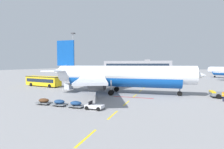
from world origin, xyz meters
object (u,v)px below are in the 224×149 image
Objects in this scene: baggage_train at (68,103)px; apron_light_mast_near at (73,49)px; uld_cargo_container at (69,86)px; apron_shuttle_bus at (43,80)px; ground_crew_worker at (223,96)px; airliner_foreground at (120,76)px.

apron_light_mast_near is at bearing 120.29° from baggage_train.
apron_light_mast_near is at bearing 119.50° from uld_cargo_container.
apron_light_mast_near is (-13.38, 39.23, 12.72)m from apron_shuttle_bus.
baggage_train is at bearing -153.02° from ground_crew_worker.
ground_crew_worker is (23.73, 12.08, 0.49)m from baggage_train.
apron_light_mast_near reaches higher than ground_crew_worker.
airliner_foreground is at bearing 173.23° from ground_crew_worker.
ground_crew_worker is at bearing -6.77° from airliner_foreground.
uld_cargo_container is (-14.78, 2.30, -3.15)m from airliner_foreground.
ground_crew_worker is at bearing 26.98° from baggage_train.
apron_shuttle_bus is at bearing -71.17° from apron_light_mast_near.
baggage_train is 26.63m from ground_crew_worker.
airliner_foreground reaches higher than ground_crew_worker.
baggage_train is 6.40× the size of uld_cargo_container.
baggage_train is 19.72m from uld_cargo_container.
airliner_foreground is 2.83× the size of apron_shuttle_bus.
airliner_foreground is 59.41m from apron_light_mast_near.
ground_crew_worker is 0.98× the size of uld_cargo_container.
ground_crew_worker reaches higher than uld_cargo_container.
apron_light_mast_near reaches higher than apron_shuttle_bus.
apron_light_mast_near reaches higher than airliner_foreground.
airliner_foreground is at bearing -8.83° from uld_cargo_container.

